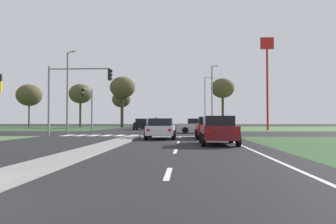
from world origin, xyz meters
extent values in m
plane|color=black|center=(0.00, 30.00, 0.00)|extent=(200.00, 200.00, 0.00)
cube|color=#2D4C28|center=(-25.50, 54.50, 0.00)|extent=(35.00, 35.00, 0.01)
cube|color=#476B38|center=(25.50, 54.50, 0.00)|extent=(35.00, 35.00, 0.01)
cube|color=gray|center=(0.00, 11.00, 0.07)|extent=(1.20, 22.00, 0.14)
cube|color=#ADA89E|center=(0.00, 55.00, 0.07)|extent=(1.20, 36.00, 0.14)
cube|color=silver|center=(3.50, 3.71, 0.01)|extent=(0.14, 2.00, 0.01)
cube|color=silver|center=(3.50, 9.71, 0.01)|extent=(0.14, 2.00, 0.01)
cube|color=silver|center=(3.50, 15.71, 0.01)|extent=(0.14, 2.00, 0.01)
cube|color=silver|center=(3.50, 21.71, 0.01)|extent=(0.14, 2.00, 0.01)
cube|color=silver|center=(6.85, 12.00, 0.01)|extent=(0.14, 24.00, 0.01)
cube|color=silver|center=(3.80, 23.00, 0.01)|extent=(6.40, 0.50, 0.01)
cube|color=silver|center=(-6.40, 24.80, 0.01)|extent=(0.70, 2.80, 0.01)
cube|color=silver|center=(-5.25, 24.80, 0.01)|extent=(0.70, 2.80, 0.01)
cube|color=silver|center=(-4.10, 24.80, 0.01)|extent=(0.70, 2.80, 0.01)
cube|color=silver|center=(-2.95, 24.80, 0.01)|extent=(0.70, 2.80, 0.01)
cube|color=silver|center=(-1.80, 24.80, 0.01)|extent=(0.70, 2.80, 0.01)
cube|color=silver|center=(-0.65, 24.80, 0.01)|extent=(0.70, 2.80, 0.01)
cube|color=#161E47|center=(-2.35, 52.72, 0.67)|extent=(1.86, 4.30, 0.69)
cube|color=black|center=(-2.35, 52.87, 1.27)|extent=(1.63, 1.98, 0.52)
cube|color=red|center=(-1.64, 54.89, 0.74)|extent=(0.20, 0.04, 0.14)
cube|color=red|center=(-3.06, 54.89, 0.74)|extent=(0.20, 0.04, 0.14)
cylinder|color=black|center=(-1.42, 51.34, 0.32)|extent=(0.22, 0.64, 0.64)
cylinder|color=black|center=(-3.28, 51.34, 0.32)|extent=(0.22, 0.64, 0.64)
cylinder|color=black|center=(-1.42, 54.09, 0.32)|extent=(0.22, 0.64, 0.64)
cylinder|color=black|center=(-3.28, 54.09, 0.32)|extent=(0.22, 0.64, 0.64)
cube|color=maroon|center=(5.70, 13.89, 0.68)|extent=(1.74, 4.17, 0.71)
cube|color=black|center=(5.70, 13.74, 1.29)|extent=(1.53, 1.92, 0.52)
cube|color=red|center=(5.04, 11.78, 0.75)|extent=(0.20, 0.04, 0.14)
cube|color=red|center=(6.36, 11.78, 0.75)|extent=(0.20, 0.04, 0.14)
cylinder|color=black|center=(4.84, 15.22, 0.32)|extent=(0.22, 0.64, 0.64)
cylinder|color=black|center=(6.57, 15.22, 0.32)|extent=(0.22, 0.64, 0.64)
cylinder|color=black|center=(4.84, 12.55, 0.32)|extent=(0.22, 0.64, 0.64)
cylinder|color=black|center=(6.57, 12.55, 0.32)|extent=(0.22, 0.64, 0.64)
cube|color=#B7B7BC|center=(5.39, 30.98, 0.66)|extent=(4.55, 1.87, 0.68)
cube|color=black|center=(5.24, 30.98, 1.26)|extent=(2.09, 1.65, 0.52)
cube|color=red|center=(3.09, 31.69, 0.73)|extent=(0.04, 0.20, 0.14)
cube|color=red|center=(3.09, 30.27, 0.73)|extent=(0.04, 0.20, 0.14)
cylinder|color=black|center=(6.84, 31.91, 0.32)|extent=(0.64, 0.22, 0.64)
cylinder|color=black|center=(6.84, 30.05, 0.32)|extent=(0.64, 0.22, 0.64)
cylinder|color=black|center=(3.93, 31.91, 0.32)|extent=(0.64, 0.22, 0.64)
cylinder|color=black|center=(3.93, 30.05, 0.32)|extent=(0.64, 0.22, 0.64)
cube|color=silver|center=(2.20, 19.45, 0.63)|extent=(1.84, 4.14, 0.62)
cube|color=black|center=(2.20, 19.30, 1.20)|extent=(1.62, 1.90, 0.52)
cube|color=red|center=(1.50, 17.36, 0.69)|extent=(0.20, 0.04, 0.14)
cube|color=red|center=(2.90, 17.36, 0.69)|extent=(0.20, 0.04, 0.14)
cylinder|color=black|center=(1.28, 20.77, 0.32)|extent=(0.22, 0.64, 0.64)
cylinder|color=black|center=(3.12, 20.77, 0.32)|extent=(0.22, 0.64, 0.64)
cylinder|color=black|center=(1.28, 18.12, 0.32)|extent=(0.22, 0.64, 0.64)
cylinder|color=black|center=(3.12, 18.12, 0.32)|extent=(0.22, 0.64, 0.64)
cube|color=black|center=(-2.31, 43.66, 0.70)|extent=(1.81, 4.27, 0.77)
cube|color=black|center=(-2.31, 43.81, 1.35)|extent=(1.59, 1.96, 0.52)
cube|color=red|center=(-1.62, 45.81, 0.78)|extent=(0.20, 0.04, 0.14)
cube|color=red|center=(-3.00, 45.81, 0.78)|extent=(0.20, 0.04, 0.14)
cylinder|color=black|center=(-1.41, 42.29, 0.32)|extent=(0.22, 0.64, 0.64)
cylinder|color=black|center=(-3.22, 42.29, 0.32)|extent=(0.22, 0.64, 0.64)
cylinder|color=black|center=(-1.41, 45.03, 0.32)|extent=(0.22, 0.64, 0.64)
cylinder|color=black|center=(-3.22, 45.03, 0.32)|extent=(0.22, 0.64, 0.64)
cube|color=#BCAD8E|center=(-2.27, 62.05, 0.70)|extent=(1.79, 4.26, 0.76)
cube|color=black|center=(-2.27, 62.20, 1.34)|extent=(1.57, 1.96, 0.52)
cube|color=red|center=(-1.59, 64.20, 0.78)|extent=(0.20, 0.04, 0.14)
cube|color=red|center=(-2.95, 64.20, 0.78)|extent=(0.20, 0.04, 0.14)
cylinder|color=black|center=(-1.38, 60.69, 0.32)|extent=(0.22, 0.64, 0.64)
cylinder|color=black|center=(-3.17, 60.69, 0.32)|extent=(0.22, 0.64, 0.64)
cylinder|color=black|center=(-1.38, 63.42, 0.32)|extent=(0.22, 0.64, 0.64)
cylinder|color=black|center=(-3.17, 63.42, 0.32)|extent=(0.22, 0.64, 0.64)
cube|color=#A31919|center=(5.72, 20.56, 0.69)|extent=(1.87, 4.56, 0.74)
cube|color=black|center=(5.72, 20.41, 1.32)|extent=(1.65, 2.10, 0.52)
cube|color=red|center=(5.01, 18.26, 0.76)|extent=(0.20, 0.04, 0.14)
cube|color=red|center=(6.44, 18.26, 0.76)|extent=(0.20, 0.04, 0.14)
cylinder|color=black|center=(4.79, 22.03, 0.32)|extent=(0.22, 0.64, 0.64)
cylinder|color=black|center=(6.66, 22.03, 0.32)|extent=(0.22, 0.64, 0.64)
cylinder|color=black|center=(4.79, 19.10, 0.32)|extent=(0.22, 0.64, 0.64)
cylinder|color=black|center=(6.66, 19.10, 0.32)|extent=(0.22, 0.64, 0.64)
cylinder|color=gray|center=(-7.60, 36.60, 2.62)|extent=(0.18, 0.18, 5.23)
cylinder|color=gray|center=(-7.60, 34.77, 4.98)|extent=(0.12, 3.65, 0.12)
cube|color=black|center=(-7.60, 32.95, 4.46)|extent=(0.32, 0.26, 0.95)
sphere|color=#360503|center=(-7.60, 32.79, 4.76)|extent=(0.20, 0.20, 0.20)
sphere|color=orange|center=(-7.60, 32.79, 4.46)|extent=(0.20, 0.20, 0.20)
sphere|color=black|center=(-7.60, 32.79, 4.16)|extent=(0.20, 0.20, 0.20)
cylinder|color=gray|center=(-7.60, 23.40, 2.97)|extent=(0.18, 0.18, 5.93)
cylinder|color=gray|center=(-5.00, 23.40, 5.68)|extent=(5.19, 0.12, 0.12)
cube|color=black|center=(-2.41, 23.40, 5.16)|extent=(0.26, 0.32, 0.95)
sphere|color=#360503|center=(-2.25, 23.40, 5.46)|extent=(0.20, 0.20, 0.20)
sphere|color=#3A2405|center=(-2.25, 23.40, 5.16)|extent=(0.20, 0.20, 0.20)
sphere|color=green|center=(-2.25, 23.40, 4.86)|extent=(0.20, 0.20, 0.20)
cylinder|color=gray|center=(-8.13, 29.38, 4.15)|extent=(0.20, 0.20, 8.30)
cylinder|color=gray|center=(-7.58, 28.61, 8.20)|extent=(1.18, 1.60, 0.10)
ellipsoid|color=#B2B2A8|center=(-7.04, 27.83, 8.10)|extent=(0.56, 0.28, 0.20)
cylinder|color=gray|center=(8.13, 48.59, 4.94)|extent=(0.20, 0.20, 9.89)
cylinder|color=gray|center=(8.45, 47.82, 9.79)|extent=(0.73, 1.58, 0.10)
ellipsoid|color=#B2B2A8|center=(8.77, 47.05, 9.69)|extent=(0.56, 0.28, 0.20)
cylinder|color=gray|center=(8.13, 67.44, 5.34)|extent=(0.20, 0.20, 10.68)
cylinder|color=gray|center=(9.06, 67.85, 10.58)|extent=(1.89, 0.90, 0.10)
ellipsoid|color=#B2B2A8|center=(9.98, 68.25, 10.48)|extent=(0.56, 0.28, 0.20)
cylinder|color=maroon|center=(-0.20, 43.74, 0.52)|extent=(0.16, 0.16, 0.75)
cylinder|color=#4C4C4C|center=(-0.20, 43.74, 1.28)|extent=(0.34, 0.34, 0.78)
sphere|color=tan|center=(-0.20, 43.74, 1.79)|extent=(0.22, 0.22, 0.22)
cylinder|color=red|center=(15.22, 42.38, 5.60)|extent=(0.28, 0.28, 11.20)
cube|color=red|center=(15.22, 42.38, 12.00)|extent=(1.80, 0.30, 1.60)
torus|color=yellow|center=(14.83, 42.55, 12.00)|extent=(0.96, 0.16, 0.96)
torus|color=yellow|center=(15.62, 42.55, 12.00)|extent=(0.96, 0.16, 0.96)
cylinder|color=#423323|center=(-27.49, 61.82, 2.53)|extent=(0.30, 0.30, 5.05)
ellipsoid|color=#4C4728|center=(-27.49, 61.82, 6.46)|extent=(5.12, 5.12, 4.35)
cylinder|color=#423323|center=(-17.68, 63.94, 2.79)|extent=(0.43, 0.43, 5.59)
ellipsoid|color=#4C4728|center=(-17.68, 63.94, 6.89)|extent=(4.74, 4.74, 4.03)
cylinder|color=#423323|center=(-8.15, 59.99, 3.20)|extent=(0.40, 0.40, 6.40)
ellipsoid|color=#4C4728|center=(-8.15, 59.99, 7.75)|extent=(4.90, 4.90, 4.16)
cylinder|color=#423323|center=(-8.87, 62.42, 2.27)|extent=(0.29, 0.29, 4.54)
ellipsoid|color=#4C4728|center=(-8.87, 62.42, 5.55)|extent=(3.70, 3.70, 3.15)
cylinder|color=#423323|center=(10.98, 59.17, 3.12)|extent=(0.46, 0.46, 6.23)
ellipsoid|color=#4C4728|center=(10.98, 59.17, 7.44)|extent=(4.38, 4.38, 3.72)
camera|label=1|loc=(3.91, -4.51, 1.29)|focal=36.08mm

